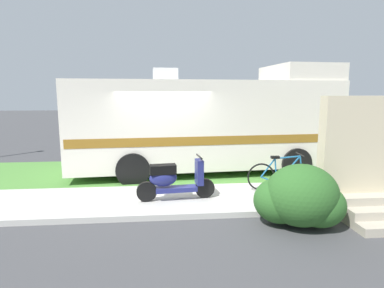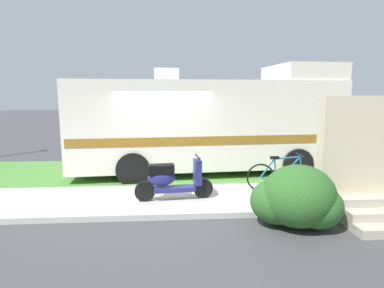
{
  "view_description": "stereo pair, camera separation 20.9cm",
  "coord_description": "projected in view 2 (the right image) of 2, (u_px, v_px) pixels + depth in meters",
  "views": [
    {
      "loc": [
        -0.06,
        -8.03,
        2.44
      ],
      "look_at": [
        0.73,
        0.3,
        1.1
      ],
      "focal_mm": 29.5,
      "sensor_mm": 36.0,
      "label": 1
    },
    {
      "loc": [
        0.15,
        -8.04,
        2.44
      ],
      "look_at": [
        0.73,
        0.3,
        1.1
      ],
      "focal_mm": 29.5,
      "sensor_mm": 36.0,
      "label": 2
    }
  ],
  "objects": [
    {
      "name": "bicycle",
      "position": [
        281.0,
        176.0,
        7.56
      ],
      "size": [
        1.68,
        0.52,
        0.89
      ],
      "color": "black",
      "rests_on": "ground"
    },
    {
      "name": "sidewalk",
      "position": [
        164.0,
        200.0,
        7.11
      ],
      "size": [
        24.0,
        2.0,
        0.12
      ],
      "color": "beige",
      "rests_on": "ground"
    },
    {
      "name": "motorhome_rv",
      "position": [
        209.0,
        122.0,
        9.69
      ],
      "size": [
        8.06,
        3.02,
        3.31
      ],
      "color": "silver",
      "rests_on": "ground"
    },
    {
      "name": "bottle_green",
      "position": [
        319.0,
        188.0,
        7.5
      ],
      "size": [
        0.07,
        0.07,
        0.24
      ],
      "color": "brown",
      "rests_on": "ground"
    },
    {
      "name": "pickup_truck_near",
      "position": [
        311.0,
        127.0,
        14.37
      ],
      "size": [
        5.74,
        2.28,
        1.76
      ],
      "color": "#B7B29E",
      "rests_on": "ground"
    },
    {
      "name": "bush_by_porch",
      "position": [
        297.0,
        199.0,
        5.73
      ],
      "size": [
        1.61,
        1.21,
        1.14
      ],
      "color": "#2D6026",
      "rests_on": "ground"
    },
    {
      "name": "ground_plane",
      "position": [
        165.0,
        187.0,
        8.3
      ],
      "size": [
        80.0,
        80.0,
        0.0
      ],
      "primitive_type": "plane",
      "color": "#424244"
    },
    {
      "name": "pickup_truck_far",
      "position": [
        268.0,
        120.0,
        17.82
      ],
      "size": [
        5.67,
        2.3,
        1.85
      ],
      "color": "maroon",
      "rests_on": "ground"
    },
    {
      "name": "scooter",
      "position": [
        171.0,
        180.0,
        6.92
      ],
      "size": [
        1.74,
        0.52,
        0.97
      ],
      "color": "black",
      "rests_on": "ground"
    },
    {
      "name": "grass_strip",
      "position": [
        166.0,
        172.0,
        9.77
      ],
      "size": [
        24.0,
        3.4,
        0.08
      ],
      "color": "#4C8438",
      "rests_on": "ground"
    },
    {
      "name": "porch_steps",
      "position": [
        370.0,
        170.0,
        6.17
      ],
      "size": [
        2.0,
        1.26,
        2.4
      ],
      "color": "#B2A893",
      "rests_on": "ground"
    }
  ]
}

